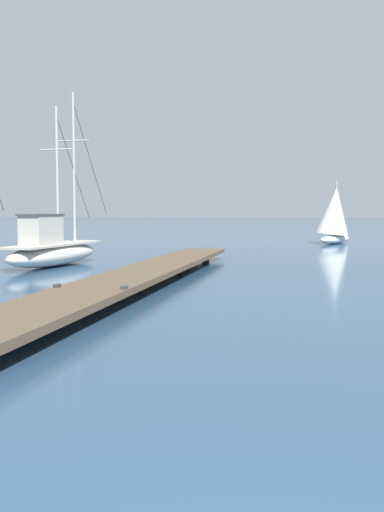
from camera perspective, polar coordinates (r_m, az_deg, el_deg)
floating_dock at (r=17.86m, az=-4.71°, el=-1.63°), size 2.56×21.47×0.53m
fishing_boat_0 at (r=24.67m, az=-13.01°, el=0.67°), size 2.32×8.36×7.16m
distant_sailboat at (r=41.33m, az=13.24°, el=3.75°), size 3.15×4.37×4.18m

